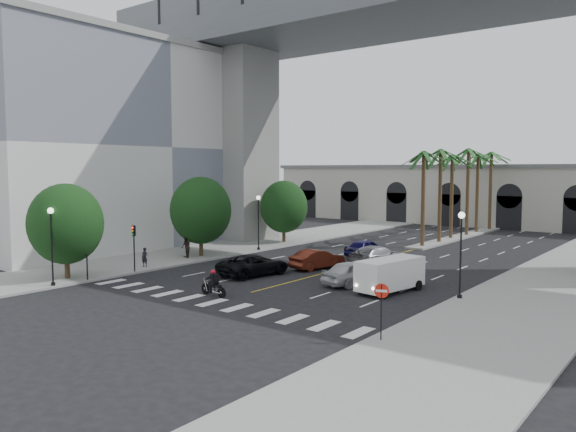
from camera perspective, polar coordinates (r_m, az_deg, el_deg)
The scene contains 31 objects.
ground at distance 34.92m, azimuth -5.95°, elevation -8.29°, with size 140.00×140.00×0.00m, color black.
sidewalk_left at distance 55.78m, azimuth -6.49°, elevation -3.28°, with size 8.00×100.00×0.15m, color gray.
sidewalk_right at distance 41.24m, azimuth 25.22°, elevation -6.59°, with size 8.00×100.00×0.15m, color gray.
median at distance 67.31m, azimuth 16.97°, elevation -2.05°, with size 2.00×24.00×0.20m, color gray.
building_left at distance 62.41m, azimuth -16.53°, elevation 6.83°, with size 16.50×32.50×20.60m.
pier_building at distance 83.07m, azimuth 21.20°, elevation 1.98°, with size 71.00×10.50×8.50m.
bridge at distance 51.83m, azimuth 14.64°, elevation 16.47°, with size 75.00×13.00×26.00m.
palm_a at distance 57.62m, azimuth 13.65°, elevation 5.87°, with size 3.20×3.20×10.30m.
palm_b at distance 61.26m, azimuth 15.27°, elevation 6.02°, with size 3.20×3.20×10.60m.
palm_c at distance 65.07m, azimuth 16.37°, elevation 5.51°, with size 3.20×3.20×10.10m.
palm_d at distance 68.71m, azimuth 17.87°, elevation 6.04°, with size 3.20×3.20×10.90m.
palm_e at distance 72.55m, azimuth 18.76°, elevation 5.58°, with size 3.20×3.20×10.40m.
palm_f at distance 76.26m, azimuth 19.96°, elevation 5.70°, with size 3.20×3.20×10.70m.
street_tree_near at distance 42.59m, azimuth -21.65°, elevation -0.75°, with size 5.20×5.20×6.89m.
street_tree_mid at distance 50.43m, azimuth -8.86°, elevation 0.56°, with size 5.44×5.44×7.21m.
street_tree_far at distance 59.32m, azimuth -0.42°, elevation 0.95°, with size 5.04×5.04×6.68m.
lamp_post_left_near at distance 40.30m, azimuth -22.89°, elevation -2.23°, with size 0.40×0.40×5.35m.
lamp_post_left_far at distance 53.74m, azimuth -3.02°, elevation -0.19°, with size 0.40×0.40×5.35m.
lamp_post_right at distance 35.08m, azimuth 17.15°, elevation -3.07°, with size 0.40×0.40×5.35m.
traffic_signal_near at distance 41.57m, azimuth -19.79°, elevation -2.92°, with size 0.25×0.18×3.65m.
traffic_signal_far at distance 43.83m, azimuth -15.38°, elevation -2.42°, with size 0.25×0.18×3.65m.
motorcycle_rider at distance 35.34m, azimuth -7.53°, elevation -6.89°, with size 2.32×0.63×1.67m.
car_a at distance 38.71m, azimuth 6.85°, elevation -5.72°, with size 1.99×4.96×1.69m, color silver.
car_b at distance 44.58m, azimuth 3.01°, elevation -4.39°, with size 1.64×4.70×1.55m, color #551D11.
car_c at distance 41.87m, azimuth -3.49°, elevation -4.97°, with size 2.62×5.68×1.58m, color black.
car_d at distance 46.74m, azimuth 9.12°, elevation -3.98°, with size 2.27×5.57×1.62m, color slate.
car_e at distance 51.02m, azimuth 7.93°, elevation -3.24°, with size 1.87×4.65×1.58m, color #130F49.
cargo_van at distance 36.69m, azimuth 10.31°, elevation -5.78°, with size 2.72×5.32×2.16m.
pedestrian_a at distance 45.98m, azimuth -14.36°, elevation -4.08°, with size 0.56×0.36×1.52m, color black.
pedestrian_b at distance 49.76m, azimuth -10.33°, elevation -3.11°, with size 0.93×0.73×1.92m, color black.
do_not_enter_sign at distance 25.98m, azimuth 9.47°, elevation -8.41°, with size 0.62×0.31×2.74m.
Camera 1 is at (23.50, -24.59, 7.90)m, focal length 35.00 mm.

